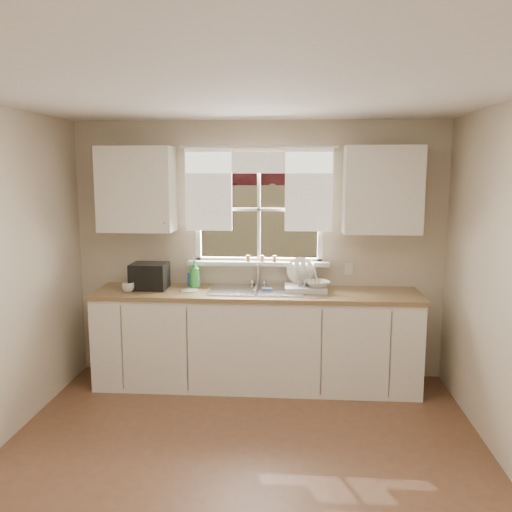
# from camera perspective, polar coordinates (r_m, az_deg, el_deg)

# --- Properties ---
(ground) EXTENTS (4.00, 4.00, 0.00)m
(ground) POSITION_cam_1_polar(r_m,az_deg,el_deg) (3.84, -1.97, -22.86)
(ground) COLOR brown
(ground) RESTS_ON ground
(room_walls) EXTENTS (3.62, 4.02, 2.50)m
(room_walls) POSITION_cam_1_polar(r_m,az_deg,el_deg) (3.29, -2.20, -4.89)
(room_walls) COLOR beige
(room_walls) RESTS_ON ground
(ceiling) EXTENTS (3.60, 4.00, 0.02)m
(ceiling) POSITION_cam_1_polar(r_m,az_deg,el_deg) (3.30, -2.21, 17.23)
(ceiling) COLOR silver
(ceiling) RESTS_ON room_walls
(window) EXTENTS (1.38, 0.16, 1.06)m
(window) POSITION_cam_1_polar(r_m,az_deg,el_deg) (5.28, 0.28, 3.12)
(window) COLOR white
(window) RESTS_ON room_walls
(curtains) EXTENTS (1.50, 0.03, 0.81)m
(curtains) POSITION_cam_1_polar(r_m,az_deg,el_deg) (5.21, 0.25, 7.97)
(curtains) COLOR white
(curtains) RESTS_ON room_walls
(base_cabinets) EXTENTS (3.00, 0.62, 0.87)m
(base_cabinets) POSITION_cam_1_polar(r_m,az_deg,el_deg) (5.19, 0.02, -8.87)
(base_cabinets) COLOR white
(base_cabinets) RESTS_ON ground
(countertop) EXTENTS (3.04, 0.65, 0.04)m
(countertop) POSITION_cam_1_polar(r_m,az_deg,el_deg) (5.07, 0.03, -3.97)
(countertop) COLOR olive
(countertop) RESTS_ON base_cabinets
(upper_cabinet_left) EXTENTS (0.70, 0.33, 0.80)m
(upper_cabinet_left) POSITION_cam_1_polar(r_m,az_deg,el_deg) (5.29, -12.47, 6.87)
(upper_cabinet_left) COLOR white
(upper_cabinet_left) RESTS_ON room_walls
(upper_cabinet_right) EXTENTS (0.70, 0.33, 0.80)m
(upper_cabinet_right) POSITION_cam_1_polar(r_m,az_deg,el_deg) (5.13, 13.15, 6.79)
(upper_cabinet_right) COLOR white
(upper_cabinet_right) RESTS_ON room_walls
(wall_outlet) EXTENTS (0.08, 0.01, 0.12)m
(wall_outlet) POSITION_cam_1_polar(r_m,az_deg,el_deg) (5.34, 9.73, -1.35)
(wall_outlet) COLOR beige
(wall_outlet) RESTS_ON room_walls
(sill_jars) EXTENTS (0.30, 0.04, 0.06)m
(sill_jars) POSITION_cam_1_polar(r_m,az_deg,el_deg) (5.26, 0.59, -0.26)
(sill_jars) COLOR brown
(sill_jars) RESTS_ON window
(backyard) EXTENTS (20.00, 10.00, 6.13)m
(backyard) POSITION_cam_1_polar(r_m,az_deg,el_deg) (11.75, 5.46, 15.98)
(backyard) COLOR #335421
(backyard) RESTS_ON ground
(sink) EXTENTS (0.88, 0.52, 0.40)m
(sink) POSITION_cam_1_polar(r_m,az_deg,el_deg) (5.11, 0.05, -4.46)
(sink) COLOR #B7B7BC
(sink) RESTS_ON countertop
(dish_rack) EXTENTS (0.39, 0.31, 0.30)m
(dish_rack) POSITION_cam_1_polar(r_m,az_deg,el_deg) (5.10, 5.20, -2.79)
(dish_rack) COLOR silver
(dish_rack) RESTS_ON countertop
(bowl) EXTENTS (0.29, 0.29, 0.05)m
(bowl) POSITION_cam_1_polar(r_m,az_deg,el_deg) (5.05, 6.47, -2.92)
(bowl) COLOR silver
(bowl) RESTS_ON dish_rack
(soap_bottle_a) EXTENTS (0.13, 0.13, 0.27)m
(soap_bottle_a) POSITION_cam_1_polar(r_m,az_deg,el_deg) (5.21, -6.48, -1.92)
(soap_bottle_a) COLOR green
(soap_bottle_a) RESTS_ON countertop
(soap_bottle_b) EXTENTS (0.12, 0.12, 0.21)m
(soap_bottle_b) POSITION_cam_1_polar(r_m,az_deg,el_deg) (5.30, -6.58, -2.09)
(soap_bottle_b) COLOR blue
(soap_bottle_b) RESTS_ON countertop
(soap_bottle_c) EXTENTS (0.14, 0.14, 0.17)m
(soap_bottle_c) POSITION_cam_1_polar(r_m,az_deg,el_deg) (5.32, -6.58, -2.26)
(soap_bottle_c) COLOR beige
(soap_bottle_c) RESTS_ON countertop
(saucer) EXTENTS (0.17, 0.17, 0.01)m
(saucer) POSITION_cam_1_polar(r_m,az_deg,el_deg) (5.12, -7.07, -3.61)
(saucer) COLOR silver
(saucer) RESTS_ON countertop
(cup) EXTENTS (0.15, 0.15, 0.09)m
(cup) POSITION_cam_1_polar(r_m,az_deg,el_deg) (5.17, -13.31, -3.21)
(cup) COLOR beige
(cup) RESTS_ON countertop
(black_appliance) EXTENTS (0.34, 0.29, 0.25)m
(black_appliance) POSITION_cam_1_polar(r_m,az_deg,el_deg) (5.25, -11.15, -2.08)
(black_appliance) COLOR black
(black_appliance) RESTS_ON countertop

